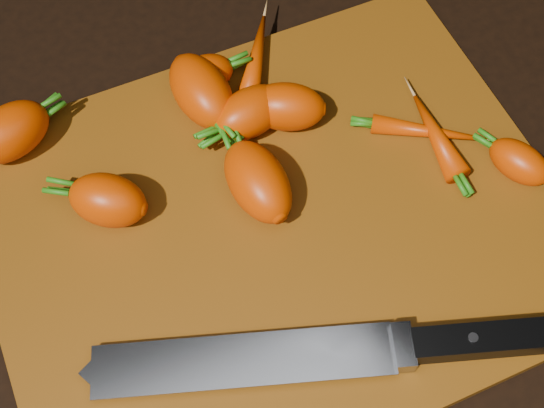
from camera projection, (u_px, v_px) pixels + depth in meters
name	position (u px, v px, depth m)	size (l,w,h in m)	color
ground	(276.00, 232.00, 0.68)	(2.00, 2.00, 0.01)	black
cutting_board	(277.00, 226.00, 0.67)	(0.50, 0.40, 0.01)	brown
carrot_0	(11.00, 132.00, 0.68)	(0.08, 0.05, 0.05)	#E03E01
carrot_1	(108.00, 200.00, 0.65)	(0.07, 0.05, 0.05)	#E03E01
carrot_2	(202.00, 91.00, 0.70)	(0.09, 0.05, 0.05)	#E03E01
carrot_3	(258.00, 182.00, 0.66)	(0.09, 0.05, 0.05)	#E03E01
carrot_4	(250.00, 113.00, 0.70)	(0.07, 0.05, 0.05)	#E03E01
carrot_5	(204.00, 75.00, 0.72)	(0.06, 0.04, 0.04)	#E03E01
carrot_6	(519.00, 162.00, 0.68)	(0.06, 0.03, 0.03)	#E03E01
carrot_7	(255.00, 62.00, 0.74)	(0.12, 0.02, 0.02)	#E03E01
carrot_8	(429.00, 131.00, 0.70)	(0.11, 0.02, 0.02)	#E03E01
carrot_9	(436.00, 135.00, 0.70)	(0.09, 0.02, 0.02)	#E03E01
carrot_10	(286.00, 107.00, 0.70)	(0.07, 0.05, 0.05)	#E03E01
knife	(273.00, 358.00, 0.60)	(0.38, 0.16, 0.02)	gray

